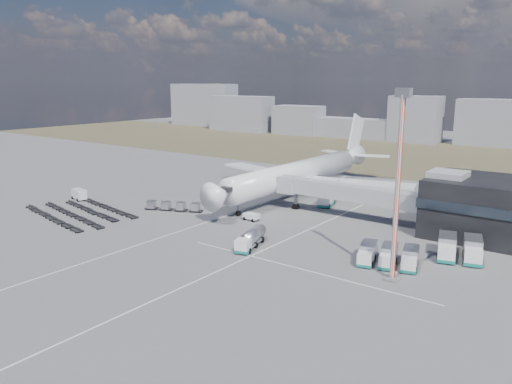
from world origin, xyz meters
The scene contains 15 objects.
ground centered at (0.00, 0.00, 0.00)m, with size 420.00×420.00×0.00m, color #565659.
grass_strip centered at (0.00, 110.00, 0.01)m, with size 420.00×90.00×0.01m, color #4E472F.
lane_markings centered at (9.77, 3.00, 0.01)m, with size 47.12×110.00×0.01m.
jet_bridge centered at (15.90, 20.42, 5.05)m, with size 30.30×3.80×7.05m.
airliner centered at (0.00, 32.38, 5.29)m, with size 51.59×64.53×17.62m.
skyline centered at (-12.87, 151.81, 9.47)m, with size 311.93×24.60×24.39m.
fuel_tanker centered at (13.41, -4.58, 1.41)m, with size 4.54×9.02×2.83m.
pushback_tug centered at (4.00, 8.00, 0.69)m, with size 3.00×1.69×1.38m, color white.
utility_van centered at (-37.37, -1.57, 1.18)m, with size 4.46×2.02×2.37m, color white.
catering_truck centered at (9.96, 26.95, 1.50)m, with size 4.19×6.84×2.93m.
service_trucks_near centered at (34.26, 1.08, 1.36)m, with size 9.57×8.17×2.50m.
service_trucks_far centered at (41.90, 9.86, 1.62)m, with size 7.89×8.74×2.97m.
uld_row centered at (-13.23, 4.15, 1.02)m, with size 11.85×6.46×1.70m.
baggage_dollies centered at (-26.69, -8.84, 0.33)m, with size 26.57×17.11×0.67m.
floodlight_mast centered at (36.90, -4.07, 12.71)m, with size 2.41×1.96×25.36m.
Camera 1 is at (59.74, -65.54, 26.22)m, focal length 35.00 mm.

